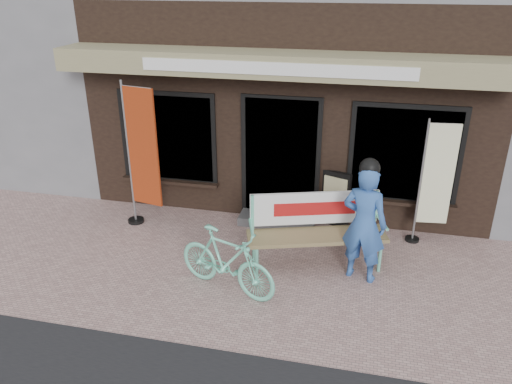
% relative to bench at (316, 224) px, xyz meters
% --- Properties ---
extents(ground, '(70.00, 70.00, 0.00)m').
position_rel_bench_xyz_m(ground, '(-0.77, -0.65, -0.64)').
color(ground, tan).
rests_on(ground, ground).
extents(storefront, '(7.00, 6.77, 6.00)m').
position_rel_bench_xyz_m(storefront, '(-0.77, 4.31, 2.35)').
color(storefront, black).
rests_on(storefront, ground).
extents(bench, '(2.07, 1.10, 1.09)m').
position_rel_bench_xyz_m(bench, '(0.00, 0.00, 0.00)').
color(bench, '#71DDBB').
rests_on(bench, ground).
extents(person, '(0.71, 0.57, 1.81)m').
position_rel_bench_xyz_m(person, '(0.68, -0.25, 0.25)').
color(person, '#3360B0').
rests_on(person, ground).
extents(bicycle, '(1.58, 0.93, 0.92)m').
position_rel_bench_xyz_m(bicycle, '(-1.08, -0.97, -0.18)').
color(bicycle, '#71DDBB').
rests_on(bicycle, ground).
extents(nobori_red, '(0.74, 0.32, 2.48)m').
position_rel_bench_xyz_m(nobori_red, '(-2.95, 0.57, 0.64)').
color(nobori_red, gray).
rests_on(nobori_red, ground).
extents(nobori_cream, '(0.61, 0.25, 2.05)m').
position_rel_bench_xyz_m(nobori_cream, '(1.69, 1.04, 0.42)').
color(nobori_cream, gray).
rests_on(nobori_cream, ground).
extents(menu_stand, '(0.49, 0.27, 0.98)m').
position_rel_bench_xyz_m(menu_stand, '(0.20, 1.29, -0.14)').
color(menu_stand, black).
rests_on(menu_stand, ground).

